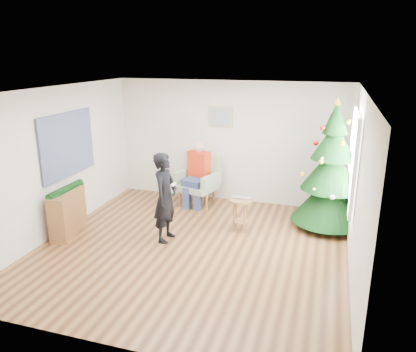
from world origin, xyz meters
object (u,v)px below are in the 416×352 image
(stool, at_px, (240,214))
(console, at_px, (68,212))
(christmas_tree, at_px, (331,171))
(armchair, at_px, (199,186))
(standing_man, at_px, (165,197))

(stool, xyz_separation_m, console, (-2.94, -1.03, 0.09))
(christmas_tree, relative_size, stool, 4.00)
(christmas_tree, distance_m, armchair, 2.83)
(standing_man, relative_size, console, 1.56)
(standing_man, xyz_separation_m, console, (-1.79, -0.26, -0.38))
(christmas_tree, xyz_separation_m, standing_man, (-2.67, -1.41, -0.31))
(stool, distance_m, standing_man, 1.45)
(standing_man, bearing_deg, armchair, 3.19)
(armchair, relative_size, standing_man, 0.66)
(standing_man, bearing_deg, console, 100.61)
(stool, bearing_deg, armchair, 136.69)
(christmas_tree, distance_m, stool, 1.83)
(stool, relative_size, standing_man, 0.39)
(armchair, xyz_separation_m, console, (-1.76, -2.14, 0.01))
(armchair, height_order, console, armchair)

